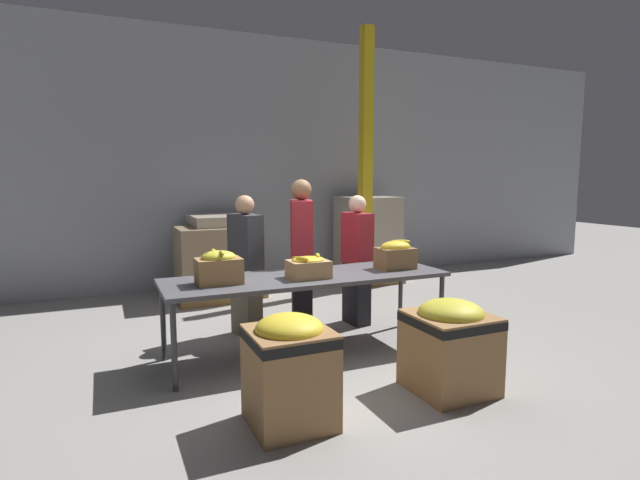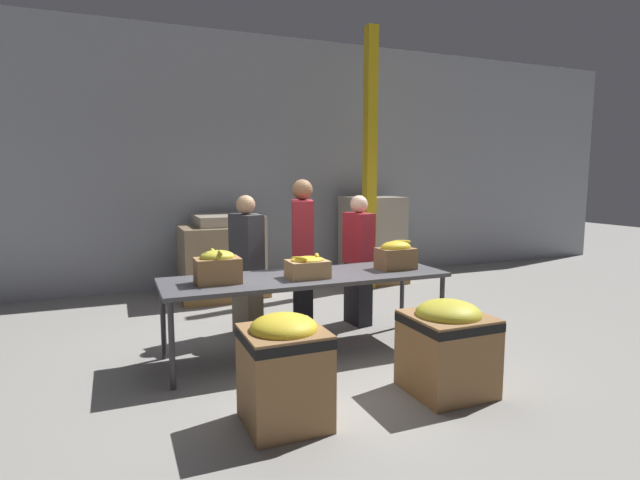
% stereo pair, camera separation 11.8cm
% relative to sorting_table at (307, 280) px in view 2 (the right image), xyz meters
% --- Properties ---
extents(ground_plane, '(30.00, 30.00, 0.00)m').
position_rel_sorting_table_xyz_m(ground_plane, '(0.00, 0.00, -0.74)').
color(ground_plane, gray).
extents(wall_back, '(16.00, 0.08, 4.00)m').
position_rel_sorting_table_xyz_m(wall_back, '(0.00, 3.51, 1.26)').
color(wall_back, '#9399A3').
rests_on(wall_back, ground_plane).
extents(sorting_table, '(2.80, 0.88, 0.79)m').
position_rel_sorting_table_xyz_m(sorting_table, '(0.00, 0.00, 0.00)').
color(sorting_table, '#4C4C51').
rests_on(sorting_table, ground_plane).
extents(banana_box_0, '(0.40, 0.33, 0.32)m').
position_rel_sorting_table_xyz_m(banana_box_0, '(-0.88, -0.02, 0.20)').
color(banana_box_0, olive).
rests_on(banana_box_0, sorting_table).
extents(banana_box_1, '(0.38, 0.29, 0.24)m').
position_rel_sorting_table_xyz_m(banana_box_1, '(-0.03, -0.11, 0.16)').
color(banana_box_1, tan).
rests_on(banana_box_1, sorting_table).
extents(banana_box_2, '(0.38, 0.27, 0.30)m').
position_rel_sorting_table_xyz_m(banana_box_2, '(0.99, -0.04, 0.20)').
color(banana_box_2, olive).
rests_on(banana_box_2, sorting_table).
extents(volunteer_0, '(0.37, 0.51, 1.73)m').
position_rel_sorting_table_xyz_m(volunteer_0, '(0.22, 0.70, 0.11)').
color(volunteer_0, black).
rests_on(volunteer_0, ground_plane).
extents(volunteer_1, '(0.24, 0.43, 1.54)m').
position_rel_sorting_table_xyz_m(volunteer_1, '(0.93, 0.71, 0.02)').
color(volunteer_1, black).
rests_on(volunteer_1, ground_plane).
extents(volunteer_2, '(0.32, 0.46, 1.56)m').
position_rel_sorting_table_xyz_m(volunteer_2, '(-0.40, 0.82, 0.03)').
color(volunteer_2, '#6B604C').
rests_on(volunteer_2, ground_plane).
extents(donation_bin_0, '(0.57, 0.57, 0.80)m').
position_rel_sorting_table_xyz_m(donation_bin_0, '(-0.66, -1.28, -0.32)').
color(donation_bin_0, olive).
rests_on(donation_bin_0, ground_plane).
extents(donation_bin_1, '(0.63, 0.63, 0.77)m').
position_rel_sorting_table_xyz_m(donation_bin_1, '(0.74, -1.28, -0.34)').
color(donation_bin_1, olive).
rests_on(donation_bin_1, ground_plane).
extents(support_pillar, '(0.17, 0.17, 4.00)m').
position_rel_sorting_table_xyz_m(support_pillar, '(1.97, 2.40, 1.26)').
color(support_pillar, gold).
rests_on(support_pillar, ground_plane).
extents(pallet_stack_0, '(1.01, 1.01, 1.04)m').
position_rel_sorting_table_xyz_m(pallet_stack_0, '(-0.41, 2.68, -0.23)').
color(pallet_stack_0, olive).
rests_on(pallet_stack_0, ground_plane).
extents(pallet_stack_1, '(0.94, 0.94, 1.42)m').
position_rel_sorting_table_xyz_m(pallet_stack_1, '(2.25, 2.81, -0.05)').
color(pallet_stack_1, olive).
rests_on(pallet_stack_1, ground_plane).
extents(pallet_stack_2, '(1.03, 1.03, 1.19)m').
position_rel_sorting_table_xyz_m(pallet_stack_2, '(-0.17, 2.85, -0.16)').
color(pallet_stack_2, olive).
rests_on(pallet_stack_2, ground_plane).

